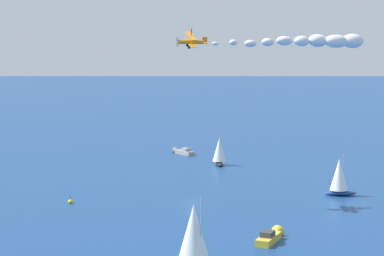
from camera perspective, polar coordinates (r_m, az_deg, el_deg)
ground_plane at (r=163.66m, az=-0.00°, el=-5.82°), size 2000.00×2000.00×0.00m
motorboat_near_centre at (r=131.14m, az=6.23°, el=-8.51°), size 6.29×9.87×2.82m
sailboat_far_port at (r=173.12m, az=11.52°, el=-3.78°), size 6.67×7.08×9.81m
sailboat_inshore at (r=107.30m, az=0.16°, el=-8.94°), size 10.35×6.65×12.86m
sailboat_offshore at (r=214.79m, az=2.16°, el=-1.83°), size 6.87×6.04×9.26m
motorboat_trailing at (r=238.69m, az=-0.76°, el=-1.88°), size 9.94×3.68×2.82m
marker_buoy at (r=163.75m, az=-9.55°, el=-5.76°), size 1.10×1.10×2.10m
biplane_lead at (r=160.09m, az=-0.10°, el=6.85°), size 7.10×7.09×3.87m
wingwalker_lead at (r=159.54m, az=-0.05°, el=7.61°), size 0.89×0.56×1.78m
smoke_trail_lead at (r=169.59m, az=10.15°, el=6.76°), size 20.35×32.85×4.19m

